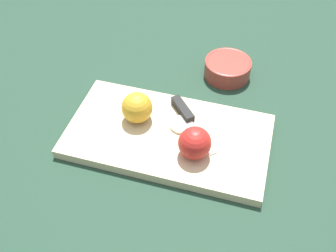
% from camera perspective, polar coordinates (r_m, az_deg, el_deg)
% --- Properties ---
extents(ground_plane, '(4.00, 4.00, 0.00)m').
position_cam_1_polar(ground_plane, '(0.82, 0.00, -1.94)').
color(ground_plane, '#1E3828').
extents(cutting_board, '(0.43, 0.26, 0.02)m').
position_cam_1_polar(cutting_board, '(0.82, 0.00, -1.45)').
color(cutting_board, '#D1B789').
rests_on(cutting_board, ground_plane).
extents(apple_half_left, '(0.06, 0.06, 0.06)m').
position_cam_1_polar(apple_half_left, '(0.82, -4.54, 2.67)').
color(apple_half_left, gold).
rests_on(apple_half_left, cutting_board).
extents(apple_half_right, '(0.06, 0.06, 0.06)m').
position_cam_1_polar(apple_half_right, '(0.75, 3.88, -2.47)').
color(apple_half_right, red).
rests_on(apple_half_right, cutting_board).
extents(knife, '(0.12, 0.14, 0.02)m').
position_cam_1_polar(knife, '(0.84, 2.52, 1.84)').
color(knife, silver).
rests_on(knife, cutting_board).
extents(apple_slice, '(0.05, 0.05, 0.01)m').
position_cam_1_polar(apple_slice, '(0.82, 1.97, 0.18)').
color(apple_slice, '#EFE5C6').
rests_on(apple_slice, cutting_board).
extents(bowl, '(0.11, 0.11, 0.04)m').
position_cam_1_polar(bowl, '(0.97, 8.64, 8.42)').
color(bowl, '#99382D').
rests_on(bowl, ground_plane).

